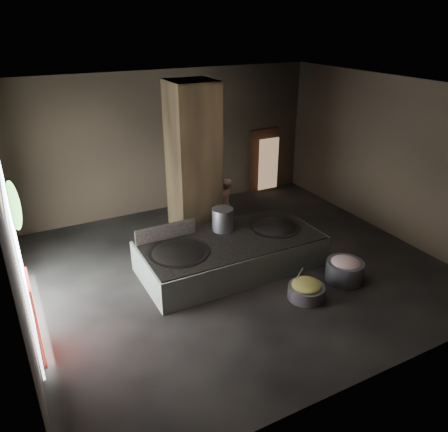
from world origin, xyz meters
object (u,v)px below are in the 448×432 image
wok_right (274,230)px  cook (225,204)px  meat_basin (344,271)px  wok_left (178,255)px  stock_pot (223,219)px  veg_basin (306,292)px  hearth_platform (231,253)px

wok_right → cook: (-0.42, 2.03, 0.06)m
cook → meat_basin: size_ratio=1.77×
wok_right → meat_basin: (0.85, -1.87, -0.50)m
wok_left → wok_right: wok_left is taller
wok_left → stock_pot: size_ratio=2.42×
wok_right → meat_basin: size_ratio=1.48×
wok_left → veg_basin: bearing=-39.9°
wok_left → stock_pot: bearing=21.8°
hearth_platform → stock_pot: size_ratio=7.67×
wok_right → cook: size_ratio=0.84×
hearth_platform → meat_basin: 2.86m
wok_left → stock_pot: (1.50, 0.60, 0.38)m
hearth_platform → wok_left: (-1.45, -0.05, 0.35)m
meat_basin → veg_basin: bearing=-171.8°
stock_pot → wok_left: bearing=-158.2°
hearth_platform → wok_right: wok_right is taller
hearth_platform → cook: size_ratio=2.85×
veg_basin → meat_basin: size_ratio=0.93×
wok_right → cook: bearing=101.7°
hearth_platform → wok_right: bearing=1.5°
hearth_platform → meat_basin: hearth_platform is taller
veg_basin → wok_left: bearing=140.1°
wok_right → hearth_platform: bearing=-177.9°
wok_left → hearth_platform: bearing=2.0°
hearth_platform → wok_right: 1.40m
hearth_platform → veg_basin: size_ratio=5.42×
wok_left → meat_basin: size_ratio=1.59×
veg_basin → meat_basin: (1.30, 0.19, 0.09)m
hearth_platform → veg_basin: bearing=-66.6°
cook → veg_basin: bearing=54.0°
veg_basin → meat_basin: bearing=8.2°
wok_left → cook: bearing=41.9°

